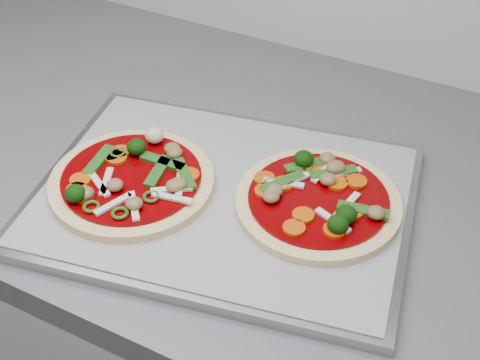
% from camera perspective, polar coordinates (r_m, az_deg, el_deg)
% --- Properties ---
extents(baking_tray, '(0.49, 0.40, 0.01)m').
position_cam_1_polar(baking_tray, '(0.80, -1.42, -1.61)').
color(baking_tray, '#95959B').
rests_on(baking_tray, countertop).
extents(parchment, '(0.47, 0.38, 0.00)m').
position_cam_1_polar(parchment, '(0.79, -1.43, -1.17)').
color(parchment, '#9E9EA4').
rests_on(parchment, baking_tray).
extents(pizza_left, '(0.26, 0.26, 0.03)m').
position_cam_1_polar(pizza_left, '(0.80, -9.17, 0.07)').
color(pizza_left, '#EFD388').
rests_on(pizza_left, parchment).
extents(pizza_right, '(0.26, 0.26, 0.03)m').
position_cam_1_polar(pizza_right, '(0.77, 6.72, -1.64)').
color(pizza_right, '#EFD388').
rests_on(pizza_right, parchment).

